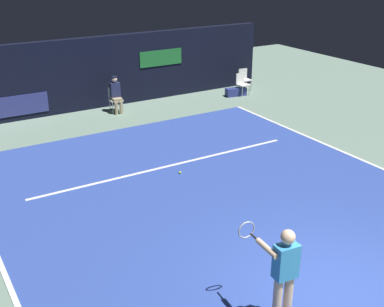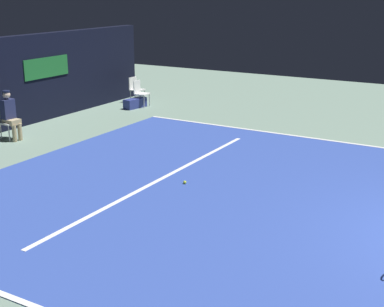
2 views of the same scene
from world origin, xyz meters
name	(u,v)px [view 1 (image 1 of 2)]	position (x,y,z in m)	size (l,w,h in m)	color
ground_plane	(205,194)	(0.00, 4.34, 0.00)	(29.72, 29.72, 0.00)	slate
court_surface	(205,193)	(0.00, 4.34, 0.01)	(9.82, 10.68, 0.01)	#2D479E
line_sideline_left	(347,153)	(4.86, 4.34, 0.01)	(0.10, 10.68, 0.01)	white
line_service	(168,166)	(0.00, 6.21, 0.01)	(7.66, 0.10, 0.01)	white
back_wall	(86,74)	(0.00, 12.42, 1.30)	(14.94, 0.33, 2.60)	black
tennis_player	(284,272)	(-1.41, -0.06, 0.99)	(0.54, 0.97, 1.73)	beige
line_judge_on_chair	(116,94)	(0.71, 11.44, 0.69)	(0.47, 0.55, 1.32)	white
courtside_chair_near	(242,83)	(5.97, 10.96, 0.50)	(0.47, 0.45, 0.88)	white
courtside_chair_far	(244,78)	(6.53, 11.56, 0.50)	(0.45, 0.42, 0.88)	white
tennis_ball	(180,173)	(0.03, 5.62, 0.05)	(0.07, 0.07, 0.07)	#CCE033
equipment_bag	(236,92)	(5.70, 11.00, 0.16)	(0.84, 0.32, 0.32)	navy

